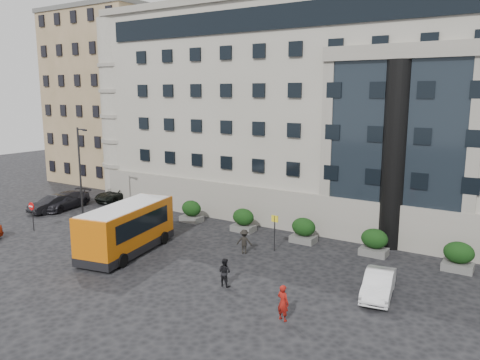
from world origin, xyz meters
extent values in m
plane|color=black|center=(0.00, 0.00, 0.00)|extent=(120.00, 120.00, 0.00)
cube|color=gray|center=(6.00, 22.00, 9.00)|extent=(44.00, 24.00, 18.00)
cylinder|color=black|center=(12.00, 10.30, 6.50)|extent=(1.80, 1.80, 13.00)
cube|color=#88734F|center=(-24.00, 20.00, 10.00)|extent=(14.00, 14.00, 20.00)
cube|color=brown|center=(-27.00, 38.00, 11.00)|extent=(13.00, 13.00, 22.00)
cube|color=#51514F|center=(-4.00, 7.80, 0.25)|extent=(1.80, 1.20, 0.50)
ellipsoid|color=black|center=(-4.00, 7.80, 1.17)|extent=(1.80, 1.26, 1.34)
cube|color=#51514F|center=(1.20, 7.80, 0.25)|extent=(1.80, 1.20, 0.50)
ellipsoid|color=black|center=(1.20, 7.80, 1.17)|extent=(1.80, 1.26, 1.34)
cube|color=#51514F|center=(6.40, 7.80, 0.25)|extent=(1.80, 1.20, 0.50)
ellipsoid|color=black|center=(6.40, 7.80, 1.17)|extent=(1.80, 1.26, 1.34)
cube|color=#51514F|center=(11.60, 7.80, 0.25)|extent=(1.80, 1.20, 0.50)
ellipsoid|color=black|center=(11.60, 7.80, 1.17)|extent=(1.80, 1.26, 1.34)
cube|color=#51514F|center=(16.80, 7.80, 0.25)|extent=(1.80, 1.20, 0.50)
ellipsoid|color=black|center=(16.80, 7.80, 1.17)|extent=(1.80, 1.26, 1.34)
cylinder|color=#262628|center=(-12.00, 3.00, 4.00)|extent=(0.16, 0.16, 8.00)
cylinder|color=#262628|center=(-11.55, 3.00, 7.85)|extent=(0.90, 0.12, 0.12)
cube|color=black|center=(-11.10, 3.00, 7.80)|extent=(0.35, 0.18, 0.14)
cylinder|color=#262628|center=(5.50, 5.00, 1.25)|extent=(0.08, 0.08, 2.50)
cube|color=yellow|center=(5.50, 5.00, 2.30)|extent=(0.50, 0.06, 0.45)
cylinder|color=#262628|center=(-13.00, -1.00, 1.10)|extent=(0.08, 0.08, 2.20)
cylinder|color=red|center=(-13.00, -1.06, 2.00)|extent=(0.64, 0.05, 0.64)
cube|color=white|center=(-13.00, -1.10, 2.00)|extent=(0.45, 0.04, 0.10)
cube|color=#C35C09|center=(-2.85, -0.69, 1.91)|extent=(4.15, 8.24, 2.71)
cube|color=black|center=(-2.85, -0.69, 0.45)|extent=(4.20, 8.29, 0.55)
cube|color=black|center=(-2.85, -0.69, 2.19)|extent=(3.88, 6.55, 1.18)
cube|color=silver|center=(-2.85, -0.69, 3.21)|extent=(3.94, 7.83, 0.18)
cylinder|color=black|center=(-3.69, -3.42, 0.45)|extent=(0.45, 0.94, 0.90)
cylinder|color=black|center=(-1.04, -2.91, 0.45)|extent=(0.45, 0.94, 0.90)
cylinder|color=black|center=(-4.66, 1.52, 0.45)|extent=(0.45, 0.94, 0.90)
cylinder|color=black|center=(-2.01, 2.04, 0.45)|extent=(0.45, 0.94, 0.90)
cube|color=maroon|center=(-16.68, 14.88, 1.66)|extent=(3.11, 4.22, 2.67)
cube|color=maroon|center=(-17.18, 12.15, 1.23)|extent=(2.62, 2.10, 1.82)
cube|color=black|center=(-17.31, 11.42, 1.60)|extent=(2.02, 0.48, 0.85)
cylinder|color=black|center=(-18.31, 12.47, 0.45)|extent=(0.43, 0.93, 0.90)
cylinder|color=black|center=(-16.00, 12.05, 0.45)|extent=(0.43, 0.93, 0.90)
cylinder|color=black|center=(-17.68, 15.93, 0.45)|extent=(0.43, 0.93, 0.90)
cylinder|color=black|center=(-15.37, 15.51, 0.45)|extent=(0.43, 0.93, 0.90)
imported|color=black|center=(-17.00, 3.70, 0.74)|extent=(1.73, 4.54, 1.48)
imported|color=black|center=(-17.00, 5.04, 0.77)|extent=(2.95, 5.57, 1.54)
imported|color=black|center=(-15.26, 9.99, 0.69)|extent=(2.28, 4.94, 1.37)
imported|color=silver|center=(13.73, 1.50, 0.69)|extent=(2.10, 4.35, 1.37)
imported|color=maroon|center=(10.64, -3.69, 0.90)|extent=(0.74, 0.57, 1.80)
imported|color=black|center=(5.96, -1.80, 0.82)|extent=(0.82, 0.66, 1.63)
imported|color=black|center=(4.03, 3.41, 0.84)|extent=(1.24, 0.95, 1.69)
camera|label=1|loc=(20.14, -22.46, 10.79)|focal=35.00mm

